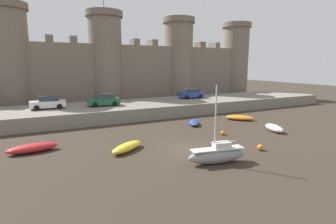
# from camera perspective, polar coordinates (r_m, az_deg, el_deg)

# --- Properties ---
(ground_plane) EXTENTS (160.00, 160.00, 0.00)m
(ground_plane) POSITION_cam_1_polar(r_m,az_deg,el_deg) (22.28, 4.42, -8.11)
(ground_plane) COLOR #382D23
(quay_road) EXTENTS (68.62, 10.00, 1.61)m
(quay_road) POSITION_cam_1_polar(r_m,az_deg,el_deg) (37.30, -9.19, 0.54)
(quay_road) COLOR gray
(quay_road) RESTS_ON ground
(castle) EXTENTS (62.73, 6.12, 18.77)m
(castle) POSITION_cam_1_polar(r_m,az_deg,el_deg) (46.72, -13.30, 9.81)
(castle) COLOR #7A6B5B
(castle) RESTS_ON ground
(rowboat_foreground_right) EXTENTS (3.53, 2.91, 0.67)m
(rowboat_foreground_right) POSITION_cam_1_polar(r_m,az_deg,el_deg) (21.97, -8.90, -7.51)
(rowboat_foreground_right) COLOR yellow
(rowboat_foreground_right) RESTS_ON ground
(rowboat_near_channel_left) EXTENTS (3.94, 1.74, 0.72)m
(rowboat_near_channel_left) POSITION_cam_1_polar(r_m,az_deg,el_deg) (24.07, -27.41, -6.93)
(rowboat_near_channel_left) COLOR red
(rowboat_near_channel_left) RESTS_ON ground
(rowboat_foreground_centre) EXTENTS (2.44, 3.07, 0.59)m
(rowboat_foreground_centre) POSITION_cam_1_polar(r_m,az_deg,el_deg) (31.02, 5.67, -2.28)
(rowboat_foreground_centre) COLOR #234793
(rowboat_foreground_centre) RESTS_ON ground
(rowboat_midflat_left) EXTENTS (1.89, 3.10, 0.74)m
(rowboat_midflat_left) POSITION_cam_1_polar(r_m,az_deg,el_deg) (30.14, 22.10, -3.22)
(rowboat_midflat_left) COLOR silver
(rowboat_midflat_left) RESTS_ON ground
(sailboat_foreground_left) EXTENTS (4.54, 1.79, 5.65)m
(sailboat_foreground_left) POSITION_cam_1_polar(r_m,az_deg,el_deg) (19.38, 10.71, -9.07)
(sailboat_foreground_left) COLOR gray
(sailboat_foreground_left) RESTS_ON ground
(rowboat_midflat_centre) EXTENTS (3.45, 3.54, 0.64)m
(rowboat_midflat_centre) POSITION_cam_1_polar(r_m,az_deg,el_deg) (34.82, 15.35, -1.18)
(rowboat_midflat_centre) COLOR orange
(rowboat_midflat_centre) RESTS_ON ground
(mooring_buoy_near_shore) EXTENTS (0.51, 0.51, 0.51)m
(mooring_buoy_near_shore) POSITION_cam_1_polar(r_m,az_deg,el_deg) (23.20, 19.45, -7.28)
(mooring_buoy_near_shore) COLOR orange
(mooring_buoy_near_shore) RESTS_ON ground
(mooring_buoy_mid_mud) EXTENTS (0.45, 0.45, 0.45)m
(mooring_buoy_mid_mud) POSITION_cam_1_polar(r_m,az_deg,el_deg) (27.10, 11.85, -4.47)
(mooring_buoy_mid_mud) COLOR orange
(mooring_buoy_mid_mud) RESTS_ON ground
(car_quay_east) EXTENTS (4.15, 1.98, 1.62)m
(car_quay_east) POSITION_cam_1_polar(r_m,az_deg,el_deg) (35.83, -13.77, 2.54)
(car_quay_east) COLOR #1E6638
(car_quay_east) RESTS_ON quay_road
(car_quay_west) EXTENTS (4.15, 1.98, 1.62)m
(car_quay_west) POSITION_cam_1_polar(r_m,az_deg,el_deg) (43.06, 5.10, 4.04)
(car_quay_west) COLOR #263F99
(car_quay_west) RESTS_ON quay_road
(car_quay_centre_west) EXTENTS (4.15, 1.98, 1.62)m
(car_quay_centre_west) POSITION_cam_1_polar(r_m,az_deg,el_deg) (35.73, -24.62, 1.88)
(car_quay_centre_west) COLOR silver
(car_quay_centre_west) RESTS_ON quay_road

